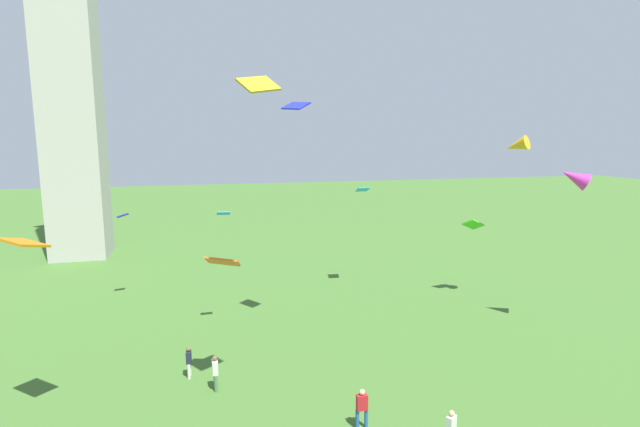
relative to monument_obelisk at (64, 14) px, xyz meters
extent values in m
cube|color=#B7B2A8|center=(0.00, 0.00, -2.66)|extent=(5.22, 5.22, 41.94)
cylinder|color=#235693|center=(17.77, -34.89, -23.21)|extent=(0.16, 0.16, 0.83)
cylinder|color=#235693|center=(18.15, -34.91, -23.21)|extent=(0.16, 0.16, 0.83)
cube|color=red|center=(17.96, -34.90, -22.46)|extent=(0.46, 0.28, 0.66)
sphere|color=#D8AD84|center=(17.96, -34.90, -22.01)|extent=(0.24, 0.24, 0.24)
cylinder|color=silver|center=(10.93, -28.86, -23.24)|extent=(0.14, 0.14, 0.77)
cylinder|color=silver|center=(10.96, -28.51, -23.24)|extent=(0.14, 0.14, 0.77)
cube|color=#1E2333|center=(10.95, -28.68, -22.55)|extent=(0.28, 0.44, 0.61)
sphere|color=brown|center=(10.95, -28.68, -22.14)|extent=(0.22, 0.22, 0.22)
cylinder|color=#51754C|center=(12.19, -30.46, -23.21)|extent=(0.16, 0.16, 0.83)
cylinder|color=#51754C|center=(12.17, -30.08, -23.21)|extent=(0.16, 0.16, 0.83)
cube|color=silver|center=(12.18, -30.27, -22.47)|extent=(0.28, 0.46, 0.66)
sphere|color=brown|center=(12.18, -30.27, -22.02)|extent=(0.24, 0.24, 0.24)
cube|color=silver|center=(20.83, -37.05, -22.53)|extent=(0.49, 0.43, 0.62)
sphere|color=#D8AD84|center=(20.83, -37.05, -22.11)|extent=(0.23, 0.23, 0.23)
cube|color=#1D94D2|center=(24.21, -17.19, -15.64)|extent=(1.09, 1.40, 0.50)
cube|color=#302CEF|center=(6.37, -15.72, -17.20)|extent=(0.83, 0.58, 0.45)
cube|color=green|center=(31.64, -21.05, -18.08)|extent=(1.77, 1.28, 1.06)
cube|color=#2A8FE1|center=(13.16, -23.33, -16.14)|extent=(0.81, 0.54, 0.30)
cone|color=#D62EA8|center=(33.43, -28.61, -13.97)|extent=(2.04, 1.89, 1.56)
cone|color=gold|center=(32.98, -23.72, -12.17)|extent=(1.76, 1.96, 1.42)
cube|color=gold|center=(14.09, -33.74, -9.68)|extent=(1.75, 1.45, 0.82)
cube|color=#BA6B0C|center=(5.00, -31.49, -15.70)|extent=(2.08, 2.05, 0.48)
cube|color=orange|center=(12.72, -30.14, -17.35)|extent=(1.67, 1.36, 0.72)
cube|color=#1E27C6|center=(17.32, -24.96, -9.85)|extent=(1.64, 1.74, 0.57)
camera|label=1|loc=(11.76, -51.90, -11.67)|focal=26.49mm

